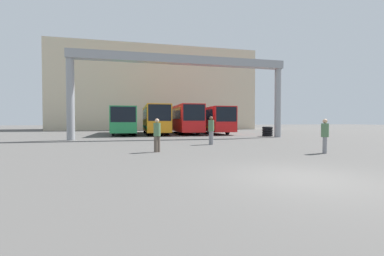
% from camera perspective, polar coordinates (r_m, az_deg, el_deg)
% --- Properties ---
extents(ground_plane, '(200.00, 200.00, 0.00)m').
position_cam_1_polar(ground_plane, '(7.39, 23.28, -10.28)').
color(ground_plane, '#514F4C').
extents(building_backdrop, '(35.60, 12.00, 14.54)m').
position_cam_1_polar(building_backdrop, '(50.17, -8.14, 8.10)').
color(building_backdrop, beige).
rests_on(building_backdrop, ground).
extents(overhead_gantry, '(18.65, 0.80, 7.10)m').
position_cam_1_polar(overhead_gantry, '(22.50, -1.85, 12.18)').
color(overhead_gantry, gray).
rests_on(overhead_gantry, ground).
extents(bus_slot_0, '(2.56, 11.88, 2.97)m').
position_cam_1_polar(bus_slot_0, '(30.92, -14.65, 1.88)').
color(bus_slot_0, '#268C4C').
rests_on(bus_slot_0, ground).
extents(bus_slot_1, '(2.47, 11.12, 3.24)m').
position_cam_1_polar(bus_slot_1, '(30.63, -8.23, 2.19)').
color(bus_slot_1, orange).
rests_on(bus_slot_1, ground).
extents(bus_slot_2, '(2.46, 12.11, 3.30)m').
position_cam_1_polar(bus_slot_2, '(31.60, -2.08, 2.23)').
color(bus_slot_2, red).
rests_on(bus_slot_2, ground).
extents(bus_slot_3, '(2.46, 11.39, 3.09)m').
position_cam_1_polar(bus_slot_3, '(32.09, 4.08, 2.03)').
color(bus_slot_3, red).
rests_on(bus_slot_3, ground).
extents(pedestrian_mid_right, '(0.33, 0.33, 1.60)m').
position_cam_1_polar(pedestrian_mid_right, '(13.44, 27.43, -1.41)').
color(pedestrian_mid_right, gray).
rests_on(pedestrian_mid_right, ground).
extents(pedestrian_far_center, '(0.38, 0.38, 1.81)m').
position_cam_1_polar(pedestrian_far_center, '(16.48, 4.28, -0.35)').
color(pedestrian_far_center, gray).
rests_on(pedestrian_far_center, ground).
extents(pedestrian_near_right, '(0.34, 0.34, 1.62)m').
position_cam_1_polar(pedestrian_near_right, '(12.52, -7.77, -1.40)').
color(pedestrian_near_right, brown).
rests_on(pedestrian_near_right, ground).
extents(tire_stack, '(1.04, 1.04, 0.96)m').
position_cam_1_polar(tire_stack, '(26.59, 16.41, -0.74)').
color(tire_stack, black).
rests_on(tire_stack, ground).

